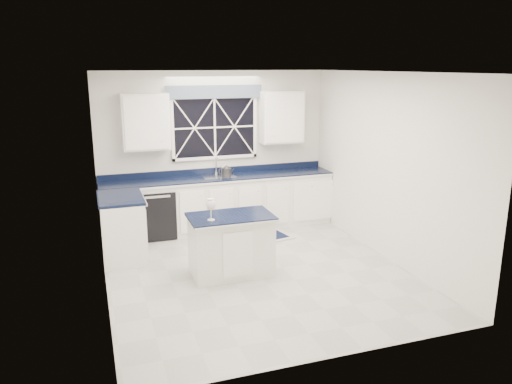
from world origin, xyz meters
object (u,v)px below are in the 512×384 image
object	(u,v)px
soap_bottle	(225,168)
island	(231,245)
wine_glass	(211,205)
faucet	(216,165)
dishwasher	(156,212)
kettle	(226,171)

from	to	relation	value
soap_bottle	island	bearing A→B (deg)	-103.24
wine_glass	faucet	bearing A→B (deg)	73.84
dishwasher	kettle	distance (m)	1.38
dishwasher	kettle	size ratio (longest dim) A/B	3.13
island	dishwasher	bearing A→B (deg)	111.50
wine_glass	kettle	bearing A→B (deg)	69.29
dishwasher	soap_bottle	xyz separation A→B (m)	(1.25, 0.20, 0.64)
kettle	wine_glass	distance (m)	2.21
wine_glass	soap_bottle	world-z (taller)	soap_bottle
dishwasher	faucet	size ratio (longest dim) A/B	2.72
dishwasher	faucet	bearing A→B (deg)	10.02
island	kettle	world-z (taller)	kettle
dishwasher	island	world-z (taller)	island
dishwasher	faucet	world-z (taller)	faucet
faucet	wine_glass	bearing A→B (deg)	-106.16
wine_glass	soap_bottle	distance (m)	2.38
dishwasher	kettle	xyz separation A→B (m)	(1.24, 0.04, 0.62)
kettle	island	bearing A→B (deg)	-88.95
faucet	kettle	size ratio (longest dim) A/B	1.15
island	kettle	size ratio (longest dim) A/B	4.27
wine_glass	soap_bottle	xyz separation A→B (m)	(0.80, 2.24, 0.01)
faucet	kettle	distance (m)	0.22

